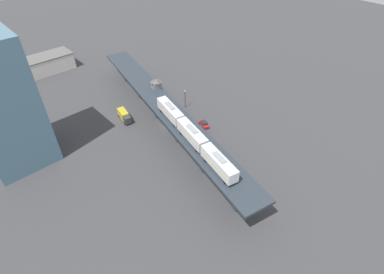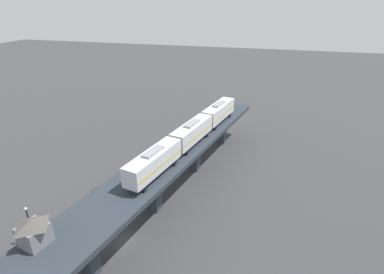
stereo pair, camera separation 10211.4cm
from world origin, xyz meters
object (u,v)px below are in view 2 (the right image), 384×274
object	(u,v)px
signal_hut	(33,231)
street_car_red	(98,195)
subway_train	(192,132)
street_lamp	(30,224)

from	to	relation	value
signal_hut	street_car_red	xyz separation A→B (m)	(4.55, -18.70, -9.00)
subway_train	street_car_red	world-z (taller)	subway_train
street_lamp	subway_train	bearing A→B (deg)	-127.62
street_car_red	street_lamp	xyz separation A→B (m)	(2.91, 12.58, 3.17)
street_car_red	subway_train	bearing A→B (deg)	-144.91
subway_train	street_car_red	distance (m)	20.53
street_car_red	street_lamp	bearing A→B (deg)	76.96
subway_train	street_lamp	size ratio (longest dim) A/B	5.32
subway_train	street_lamp	bearing A→B (deg)	52.38
subway_train	signal_hut	xyz separation A→B (m)	(10.24, 29.09, -0.74)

